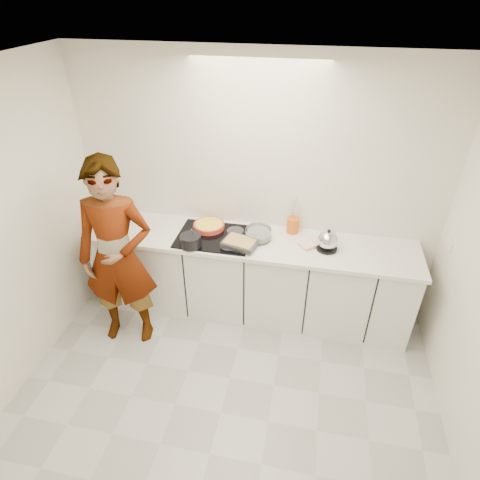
% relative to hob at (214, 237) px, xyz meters
% --- Properties ---
extents(floor, '(3.60, 3.20, 0.00)m').
position_rel_hob_xyz_m(floor, '(0.35, -1.26, -0.92)').
color(floor, '#BABAB6').
rests_on(floor, ground).
extents(ceiling, '(3.60, 3.20, 0.00)m').
position_rel_hob_xyz_m(ceiling, '(0.35, -1.26, 1.68)').
color(ceiling, white).
rests_on(ceiling, wall_back).
extents(wall_back, '(3.60, 0.00, 2.60)m').
position_rel_hob_xyz_m(wall_back, '(0.35, 0.34, 0.38)').
color(wall_back, white).
rests_on(wall_back, ground).
extents(base_cabinets, '(3.20, 0.58, 0.87)m').
position_rel_hob_xyz_m(base_cabinets, '(0.35, 0.02, -0.48)').
color(base_cabinets, white).
rests_on(base_cabinets, floor).
extents(countertop, '(3.24, 0.64, 0.04)m').
position_rel_hob_xyz_m(countertop, '(0.35, 0.02, -0.03)').
color(countertop, white).
rests_on(countertop, base_cabinets).
extents(hob, '(0.72, 0.54, 0.01)m').
position_rel_hob_xyz_m(hob, '(0.00, 0.00, 0.00)').
color(hob, black).
rests_on(hob, countertop).
extents(tart_dish, '(0.32, 0.32, 0.05)m').
position_rel_hob_xyz_m(tart_dish, '(-0.09, 0.14, 0.04)').
color(tart_dish, '#CF422C').
rests_on(tart_dish, hob).
extents(saucepan, '(0.24, 0.24, 0.19)m').
position_rel_hob_xyz_m(saucepan, '(-0.17, -0.21, 0.06)').
color(saucepan, black).
rests_on(saucepan, hob).
extents(baking_dish, '(0.36, 0.30, 0.06)m').
position_rel_hob_xyz_m(baking_dish, '(0.28, -0.12, 0.04)').
color(baking_dish, silver).
rests_on(baking_dish, hob).
extents(mixing_bowl, '(0.27, 0.27, 0.12)m').
position_rel_hob_xyz_m(mixing_bowl, '(0.43, 0.05, 0.05)').
color(mixing_bowl, silver).
rests_on(mixing_bowl, countertop).
extents(tea_towel, '(0.25, 0.25, 0.03)m').
position_rel_hob_xyz_m(tea_towel, '(0.93, 0.04, 0.01)').
color(tea_towel, white).
rests_on(tea_towel, countertop).
extents(kettle, '(0.20, 0.20, 0.22)m').
position_rel_hob_xyz_m(kettle, '(1.09, 0.00, 0.09)').
color(kettle, black).
rests_on(kettle, countertop).
extents(utensil_crock, '(0.14, 0.14, 0.16)m').
position_rel_hob_xyz_m(utensil_crock, '(0.74, 0.25, 0.07)').
color(utensil_crock, '#D65815').
rests_on(utensil_crock, countertop).
extents(cook, '(0.75, 0.56, 1.89)m').
position_rel_hob_xyz_m(cook, '(-0.76, -0.55, 0.03)').
color(cook, white).
rests_on(cook, floor).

